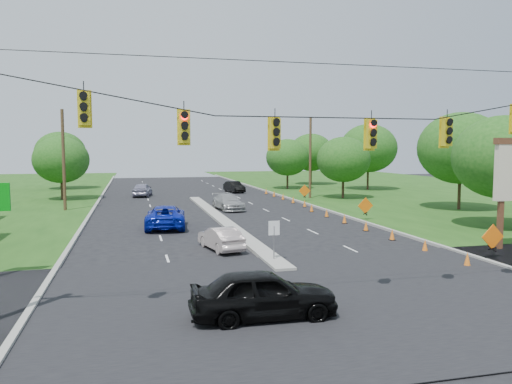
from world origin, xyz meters
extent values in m
plane|color=black|center=(0.00, 0.00, 0.00)|extent=(160.00, 160.00, 0.00)
cube|color=black|center=(0.00, 0.00, 0.00)|extent=(160.00, 14.00, 0.02)
cube|color=gray|center=(-10.10, 30.00, 0.00)|extent=(0.25, 110.00, 0.16)
cube|color=gray|center=(10.10, 30.00, 0.00)|extent=(0.25, 110.00, 0.16)
cube|color=gray|center=(0.00, 21.00, 0.00)|extent=(1.00, 34.00, 0.18)
cylinder|color=gray|center=(0.00, 6.00, 0.90)|extent=(0.06, 0.06, 1.80)
cube|color=white|center=(0.00, 6.00, 1.70)|extent=(0.55, 0.04, 0.70)
cylinder|color=black|center=(0.00, -1.00, 7.00)|extent=(24.00, 0.04, 0.04)
cube|color=yellow|center=(-8.00, -1.00, 6.75)|extent=(0.34, 0.24, 1.00)
cube|color=yellow|center=(-5.00, -1.00, 6.22)|extent=(0.34, 0.24, 1.00)
cube|color=yellow|center=(-2.00, -1.00, 6.05)|extent=(0.34, 0.24, 1.00)
cube|color=yellow|center=(1.50, -1.00, 6.05)|extent=(0.34, 0.24, 1.00)
cube|color=yellow|center=(4.50, -1.00, 6.14)|extent=(0.34, 0.24, 1.00)
cylinder|color=#422D1C|center=(-12.50, 30.00, 4.50)|extent=(0.28, 0.28, 9.00)
cylinder|color=#422D1C|center=(12.50, 35.00, 4.50)|extent=(0.28, 0.28, 9.00)
cube|color=#59331E|center=(12.90, 6.00, 2.20)|extent=(0.25, 0.25, 4.40)
cone|color=orange|center=(8.62, 3.00, 0.35)|extent=(0.32, 0.32, 0.70)
cone|color=orange|center=(8.62, 6.50, 0.35)|extent=(0.32, 0.32, 0.70)
cone|color=orange|center=(8.62, 10.00, 0.35)|extent=(0.32, 0.32, 0.70)
cone|color=orange|center=(8.62, 13.50, 0.35)|extent=(0.32, 0.32, 0.70)
cone|color=orange|center=(8.62, 17.00, 0.35)|extent=(0.32, 0.32, 0.70)
cone|color=orange|center=(8.62, 20.50, 0.35)|extent=(0.32, 0.32, 0.70)
cone|color=orange|center=(8.62, 24.00, 0.35)|extent=(0.32, 0.32, 0.70)
cone|color=orange|center=(9.22, 27.50, 0.35)|extent=(0.32, 0.32, 0.70)
cone|color=orange|center=(9.22, 31.00, 0.35)|extent=(0.32, 0.32, 0.70)
cone|color=orange|center=(9.22, 34.50, 0.35)|extent=(0.32, 0.32, 0.70)
cone|color=orange|center=(9.22, 38.00, 0.35)|extent=(0.32, 0.32, 0.70)
cone|color=orange|center=(9.22, 41.50, 0.35)|extent=(0.32, 0.32, 0.70)
cube|color=black|center=(10.80, 4.00, 0.55)|extent=(0.06, 0.58, 0.26)
cube|color=black|center=(10.80, 4.00, 0.55)|extent=(0.06, 0.58, 0.26)
cube|color=orange|center=(10.80, 4.00, 1.15)|extent=(1.27, 0.05, 1.27)
cube|color=black|center=(10.80, 18.00, 0.55)|extent=(0.06, 0.58, 0.26)
cube|color=black|center=(10.80, 18.00, 0.55)|extent=(0.06, 0.58, 0.26)
cube|color=orange|center=(10.80, 18.00, 1.15)|extent=(1.27, 0.05, 1.27)
cube|color=black|center=(10.80, 32.00, 0.55)|extent=(0.06, 0.58, 0.26)
cube|color=black|center=(10.80, 32.00, 0.55)|extent=(0.06, 0.58, 0.26)
cube|color=orange|center=(10.80, 32.00, 1.15)|extent=(1.27, 0.05, 1.27)
cylinder|color=black|center=(-14.00, 40.00, 1.26)|extent=(0.28, 0.28, 2.52)
ellipsoid|color=#194C14|center=(-14.00, 40.00, 4.34)|extent=(5.88, 5.88, 5.04)
cylinder|color=black|center=(-16.00, 55.00, 1.44)|extent=(0.28, 0.28, 2.88)
ellipsoid|color=#194C14|center=(-16.00, 55.00, 4.96)|extent=(6.72, 6.72, 5.76)
cylinder|color=black|center=(18.00, 12.00, 1.44)|extent=(0.28, 0.28, 2.88)
ellipsoid|color=#194C14|center=(18.00, 12.00, 4.96)|extent=(6.72, 6.72, 5.76)
cylinder|color=black|center=(22.00, 22.00, 1.62)|extent=(0.28, 0.28, 3.24)
ellipsoid|color=#194C14|center=(22.00, 22.00, 5.58)|extent=(7.56, 7.56, 6.48)
cylinder|color=black|center=(16.00, 34.00, 1.26)|extent=(0.28, 0.28, 2.52)
ellipsoid|color=#194C14|center=(16.00, 34.00, 4.34)|extent=(5.88, 5.88, 5.04)
cylinder|color=black|center=(24.00, 44.00, 1.62)|extent=(0.28, 0.28, 3.24)
ellipsoid|color=#194C14|center=(24.00, 44.00, 5.58)|extent=(7.56, 7.56, 6.48)
cylinder|color=black|center=(20.00, 55.00, 1.44)|extent=(0.28, 0.28, 2.88)
ellipsoid|color=#194C14|center=(20.00, 55.00, 4.96)|extent=(6.72, 6.72, 5.76)
cylinder|color=black|center=(14.00, 48.00, 1.26)|extent=(0.28, 0.28, 2.52)
ellipsoid|color=#194C14|center=(14.00, 48.00, 4.34)|extent=(5.88, 5.88, 5.04)
imported|color=black|center=(-2.56, -1.65, 0.82)|extent=(4.84, 2.01, 1.64)
imported|color=#B9A6A2|center=(-1.99, 9.66, 0.64)|extent=(2.12, 4.06, 1.27)
imported|color=#0A1CAA|center=(-4.42, 18.11, 0.80)|extent=(3.15, 5.94, 1.59)
imported|color=gray|center=(1.76, 27.10, 0.71)|extent=(2.57, 5.11, 1.42)
imported|color=gray|center=(-5.52, 42.11, 0.79)|extent=(2.61, 4.87, 1.58)
imported|color=black|center=(5.89, 44.71, 0.71)|extent=(2.18, 4.48, 1.41)
camera|label=1|loc=(-6.64, -17.02, 5.55)|focal=35.00mm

